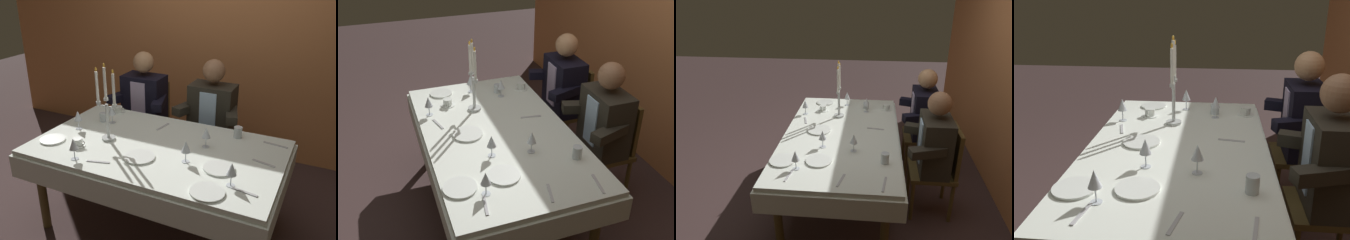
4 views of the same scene
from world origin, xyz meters
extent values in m
plane|color=#3F2D2C|center=(0.00, 0.00, 0.00)|extent=(12.00, 12.00, 0.00)
cube|color=white|center=(0.00, 0.00, 0.72)|extent=(1.90, 1.10, 0.04)
cube|color=white|center=(0.00, 0.00, 0.61)|extent=(1.94, 1.14, 0.18)
cylinder|color=brown|center=(-0.83, -0.43, 0.35)|extent=(0.07, 0.07, 0.70)
cylinder|color=brown|center=(0.83, -0.43, 0.35)|extent=(0.07, 0.07, 0.70)
cylinder|color=brown|center=(-0.83, 0.43, 0.35)|extent=(0.07, 0.07, 0.70)
cylinder|color=brown|center=(0.83, 0.43, 0.35)|extent=(0.07, 0.07, 0.70)
cylinder|color=silver|center=(-0.40, -0.07, 0.75)|extent=(0.11, 0.11, 0.02)
cylinder|color=silver|center=(-0.40, -0.07, 0.90)|extent=(0.02, 0.02, 0.28)
cylinder|color=silver|center=(-0.40, -0.07, 1.08)|extent=(0.04, 0.04, 0.02)
cylinder|color=white|center=(-0.40, -0.07, 1.21)|extent=(0.02, 0.02, 0.24)
ellipsoid|color=yellow|center=(-0.40, -0.07, 1.34)|extent=(0.02, 0.02, 0.03)
cylinder|color=silver|center=(-0.37, -0.07, 1.02)|extent=(0.07, 0.01, 0.01)
cylinder|color=silver|center=(-0.33, -0.07, 1.04)|extent=(0.04, 0.04, 0.02)
cylinder|color=white|center=(-0.33, -0.07, 1.17)|extent=(0.02, 0.02, 0.24)
ellipsoid|color=yellow|center=(-0.33, -0.07, 1.30)|extent=(0.02, 0.02, 0.03)
cylinder|color=silver|center=(-0.44, -0.07, 1.02)|extent=(0.07, 0.01, 0.01)
cylinder|color=silver|center=(-0.48, -0.07, 1.04)|extent=(0.04, 0.04, 0.02)
cylinder|color=white|center=(-0.48, -0.07, 1.17)|extent=(0.02, 0.02, 0.24)
ellipsoid|color=yellow|center=(-0.48, -0.07, 1.30)|extent=(0.02, 0.02, 0.03)
cylinder|color=white|center=(-0.03, -0.23, 0.75)|extent=(0.23, 0.23, 0.01)
cylinder|color=white|center=(0.57, -0.43, 0.75)|extent=(0.22, 0.22, 0.01)
cylinder|color=white|center=(-0.79, -0.28, 0.75)|extent=(0.20, 0.20, 0.01)
cylinder|color=white|center=(0.54, -0.13, 0.75)|extent=(0.22, 0.22, 0.01)
cylinder|color=silver|center=(0.30, -0.14, 0.74)|extent=(0.06, 0.06, 0.00)
cylinder|color=silver|center=(0.30, -0.14, 0.78)|extent=(0.01, 0.01, 0.07)
cone|color=silver|center=(0.30, -0.14, 0.86)|extent=(0.07, 0.07, 0.08)
cylinder|color=maroon|center=(0.30, -0.14, 0.84)|extent=(0.04, 0.04, 0.03)
cylinder|color=silver|center=(-0.57, 0.23, 0.74)|extent=(0.06, 0.06, 0.00)
cylinder|color=silver|center=(-0.57, 0.23, 0.78)|extent=(0.01, 0.01, 0.07)
cone|color=silver|center=(-0.57, 0.23, 0.86)|extent=(0.07, 0.07, 0.08)
cylinder|color=silver|center=(0.34, 0.14, 0.74)|extent=(0.06, 0.06, 0.00)
cylinder|color=silver|center=(0.34, 0.14, 0.78)|extent=(0.01, 0.01, 0.07)
cone|color=silver|center=(0.34, 0.14, 0.86)|extent=(0.07, 0.07, 0.08)
cylinder|color=silver|center=(0.67, -0.29, 0.74)|extent=(0.06, 0.06, 0.00)
cylinder|color=silver|center=(0.67, -0.29, 0.78)|extent=(0.01, 0.01, 0.07)
cone|color=silver|center=(0.67, -0.29, 0.86)|extent=(0.07, 0.07, 0.08)
cylinder|color=#E0D172|center=(0.67, -0.29, 0.84)|extent=(0.04, 0.04, 0.03)
cylinder|color=silver|center=(-0.75, -0.01, 0.74)|extent=(0.06, 0.06, 0.00)
cylinder|color=silver|center=(-0.75, -0.01, 0.78)|extent=(0.01, 0.01, 0.07)
cone|color=silver|center=(-0.75, -0.01, 0.86)|extent=(0.07, 0.07, 0.08)
cylinder|color=silver|center=(-0.44, -0.44, 0.74)|extent=(0.06, 0.06, 0.00)
cylinder|color=silver|center=(-0.44, -0.44, 0.78)|extent=(0.01, 0.01, 0.07)
cone|color=silver|center=(-0.44, -0.44, 0.86)|extent=(0.07, 0.07, 0.08)
cylinder|color=#E0D172|center=(-0.44, -0.44, 0.84)|extent=(0.04, 0.04, 0.03)
cylinder|color=silver|center=(-0.66, 0.22, 0.78)|extent=(0.07, 0.07, 0.08)
cylinder|color=silver|center=(0.52, 0.41, 0.79)|extent=(0.07, 0.07, 0.09)
cylinder|color=white|center=(-0.65, 0.45, 0.74)|extent=(0.12, 0.12, 0.01)
cylinder|color=white|center=(-0.65, 0.45, 0.77)|extent=(0.08, 0.08, 0.05)
torus|color=white|center=(-0.60, 0.45, 0.78)|extent=(0.04, 0.01, 0.04)
cylinder|color=white|center=(-0.55, -0.27, 0.74)|extent=(0.12, 0.12, 0.01)
cylinder|color=white|center=(-0.55, -0.27, 0.77)|extent=(0.08, 0.08, 0.05)
torus|color=white|center=(-0.50, -0.27, 0.78)|extent=(0.04, 0.01, 0.04)
cube|color=#B7B7BC|center=(-0.12, 0.33, 0.74)|extent=(0.04, 0.17, 0.01)
cube|color=#B7B7BC|center=(0.80, 0.08, 0.74)|extent=(0.17, 0.06, 0.01)
cube|color=#B7B7BC|center=(0.82, 0.41, 0.74)|extent=(0.19, 0.05, 0.01)
cube|color=#B7B7BC|center=(0.77, -0.33, 0.74)|extent=(0.17, 0.04, 0.01)
cube|color=#B7B7BC|center=(-0.26, -0.41, 0.74)|extent=(0.17, 0.06, 0.01)
cylinder|color=brown|center=(-0.79, 0.70, 0.21)|extent=(0.04, 0.04, 0.42)
cylinder|color=brown|center=(-0.43, 0.70, 0.21)|extent=(0.04, 0.04, 0.42)
cylinder|color=brown|center=(-0.79, 1.06, 0.21)|extent=(0.04, 0.04, 0.42)
cylinder|color=brown|center=(-0.43, 1.06, 0.21)|extent=(0.04, 0.04, 0.42)
cube|color=brown|center=(-0.61, 0.88, 0.44)|extent=(0.42, 0.42, 0.04)
cube|color=brown|center=(-0.61, 1.07, 0.68)|extent=(0.38, 0.04, 0.44)
cube|color=black|center=(-0.61, 0.88, 0.73)|extent=(0.42, 0.26, 0.54)
cube|color=#C0ACD8|center=(-0.61, 0.75, 0.76)|extent=(0.16, 0.01, 0.40)
sphere|color=tan|center=(-0.61, 0.88, 1.14)|extent=(0.21, 0.21, 0.21)
cube|color=black|center=(-0.83, 0.78, 0.77)|extent=(0.19, 0.34, 0.08)
cube|color=black|center=(-0.39, 0.78, 0.77)|extent=(0.19, 0.34, 0.08)
cylinder|color=brown|center=(-0.05, 0.70, 0.21)|extent=(0.04, 0.04, 0.42)
cylinder|color=brown|center=(0.31, 0.70, 0.21)|extent=(0.04, 0.04, 0.42)
cylinder|color=brown|center=(-0.05, 1.06, 0.21)|extent=(0.04, 0.04, 0.42)
cylinder|color=brown|center=(0.31, 1.06, 0.21)|extent=(0.04, 0.04, 0.42)
cube|color=brown|center=(0.13, 0.88, 0.44)|extent=(0.42, 0.42, 0.04)
cube|color=brown|center=(0.13, 1.07, 0.68)|extent=(0.38, 0.04, 0.44)
cube|color=#2B271F|center=(0.13, 0.88, 0.73)|extent=(0.42, 0.26, 0.54)
cube|color=#ADCEF0|center=(0.13, 0.75, 0.76)|extent=(0.16, 0.01, 0.40)
sphere|color=#986849|center=(0.13, 0.88, 1.14)|extent=(0.21, 0.21, 0.21)
cube|color=#2B271F|center=(-0.09, 0.78, 0.77)|extent=(0.19, 0.34, 0.08)
cube|color=#2B271F|center=(0.35, 0.78, 0.77)|extent=(0.19, 0.34, 0.08)
camera|label=1|loc=(1.17, -2.24, 2.02)|focal=39.18mm
camera|label=2|loc=(2.48, -0.81, 2.35)|focal=42.38mm
camera|label=3|loc=(2.80, 0.30, 2.15)|focal=34.27mm
camera|label=4|loc=(2.12, 0.24, 1.66)|focal=40.40mm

